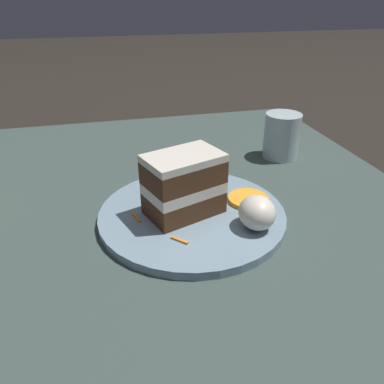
# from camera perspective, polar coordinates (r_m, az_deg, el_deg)

# --- Properties ---
(ground_plane) EXTENTS (6.00, 6.00, 0.00)m
(ground_plane) POSITION_cam_1_polar(r_m,az_deg,el_deg) (0.58, -3.92, -10.39)
(ground_plane) COLOR black
(ground_plane) RESTS_ON ground
(dining_table) EXTENTS (1.16, 0.93, 0.04)m
(dining_table) POSITION_cam_1_polar(r_m,az_deg,el_deg) (0.57, -3.98, -8.85)
(dining_table) COLOR #384742
(dining_table) RESTS_ON ground
(plate) EXTENTS (0.29, 0.29, 0.01)m
(plate) POSITION_cam_1_polar(r_m,az_deg,el_deg) (0.60, 0.00, -3.45)
(plate) COLOR gray
(plate) RESTS_ON dining_table
(cake_slice) EXTENTS (0.11, 0.13, 0.10)m
(cake_slice) POSITION_cam_1_polar(r_m,az_deg,el_deg) (0.57, -1.27, 1.15)
(cake_slice) COLOR #4C2D19
(cake_slice) RESTS_ON plate
(cream_dollop) EXTENTS (0.06, 0.05, 0.05)m
(cream_dollop) POSITION_cam_1_polar(r_m,az_deg,el_deg) (0.55, 9.88, -3.12)
(cream_dollop) COLOR silver
(cream_dollop) RESTS_ON plate
(orange_garnish) EXTENTS (0.07, 0.07, 0.01)m
(orange_garnish) POSITION_cam_1_polar(r_m,az_deg,el_deg) (0.63, 8.57, -1.09)
(orange_garnish) COLOR orange
(orange_garnish) RESTS_ON plate
(carrot_shreds_scatter) EXTENTS (0.19, 0.11, 0.00)m
(carrot_shreds_scatter) POSITION_cam_1_polar(r_m,az_deg,el_deg) (0.61, -4.08, -1.67)
(carrot_shreds_scatter) COLOR orange
(carrot_shreds_scatter) RESTS_ON plate
(drinking_glass) EXTENTS (0.08, 0.08, 0.10)m
(drinking_glass) POSITION_cam_1_polar(r_m,az_deg,el_deg) (0.83, 13.44, 7.89)
(drinking_glass) COLOR silver
(drinking_glass) RESTS_ON dining_table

